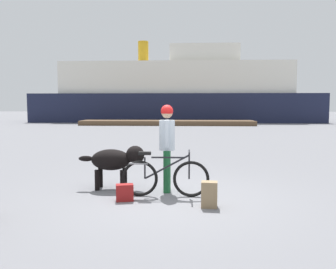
{
  "coord_description": "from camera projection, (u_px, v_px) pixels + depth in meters",
  "views": [
    {
      "loc": [
        0.32,
        -6.54,
        1.8
      ],
      "look_at": [
        -0.07,
        1.07,
        1.14
      ],
      "focal_mm": 36.87,
      "sensor_mm": 36.0,
      "label": 1
    }
  ],
  "objects": [
    {
      "name": "dog",
      "position": [
        116.0,
        160.0,
        7.33
      ],
      "size": [
        1.42,
        0.53,
        0.93
      ],
      "color": "black",
      "rests_on": "ground_plane"
    },
    {
      "name": "dock_pier",
      "position": [
        167.0,
        123.0,
        30.38
      ],
      "size": [
        15.08,
        2.96,
        0.4
      ],
      "primitive_type": "cube",
      "color": "brown",
      "rests_on": "ground_plane"
    },
    {
      "name": "person_cyclist",
      "position": [
        167.0,
        139.0,
        7.08
      ],
      "size": [
        0.32,
        0.53,
        1.8
      ],
      "color": "#19592D",
      "rests_on": "ground_plane"
    },
    {
      "name": "ferry_boat",
      "position": [
        177.0,
        94.0,
        36.93
      ],
      "size": [
        29.21,
        7.66,
        8.48
      ],
      "color": "#191E38",
      "rests_on": "ground_plane"
    },
    {
      "name": "ground_plane",
      "position": [
        169.0,
        198.0,
        6.68
      ],
      "size": [
        160.0,
        160.0,
        0.0
      ],
      "primitive_type": "plane",
      "color": "slate"
    },
    {
      "name": "pine_tree_center",
      "position": [
        173.0,
        74.0,
        54.38
      ],
      "size": [
        4.0,
        4.0,
        10.29
      ],
      "color": "#4C331E",
      "rests_on": "ground_plane"
    },
    {
      "name": "backpack",
      "position": [
        209.0,
        194.0,
        6.04
      ],
      "size": [
        0.3,
        0.23,
        0.46
      ],
      "primitive_type": "cube",
      "rotation": [
        0.0,
        0.0,
        -0.09
      ],
      "color": "#8C7251",
      "rests_on": "ground_plane"
    },
    {
      "name": "pine_tree_far_left",
      "position": [
        108.0,
        82.0,
        54.84
      ],
      "size": [
        4.26,
        4.26,
        8.62
      ],
      "color": "#4C331E",
      "rests_on": "ground_plane"
    },
    {
      "name": "sailboat_moored",
      "position": [
        106.0,
        115.0,
        42.52
      ],
      "size": [
        8.84,
        2.48,
        7.0
      ],
      "color": "navy",
      "rests_on": "ground_plane"
    },
    {
      "name": "handbag_pannier",
      "position": [
        125.0,
        193.0,
        6.46
      ],
      "size": [
        0.35,
        0.25,
        0.31
      ],
      "primitive_type": "cube",
      "rotation": [
        0.0,
        0.0,
        0.23
      ],
      "color": "maroon",
      "rests_on": "ground_plane"
    },
    {
      "name": "bicycle",
      "position": [
        165.0,
        177.0,
        6.73
      ],
      "size": [
        1.72,
        0.44,
        0.91
      ],
      "color": "black",
      "rests_on": "ground_plane"
    },
    {
      "name": "pine_tree_far_right",
      "position": [
        240.0,
        82.0,
        55.32
      ],
      "size": [
        3.05,
        3.05,
        8.52
      ],
      "color": "#4C331E",
      "rests_on": "ground_plane"
    }
  ]
}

